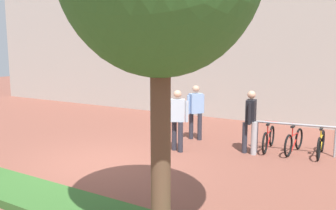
{
  "coord_description": "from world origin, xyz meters",
  "views": [
    {
      "loc": [
        5.95,
        -6.44,
        2.78
      ],
      "look_at": [
        0.64,
        2.15,
        1.25
      ],
      "focal_mm": 38.23,
      "sensor_mm": 36.0,
      "label": 1
    }
  ],
  "objects_px": {
    "person_casual_tan": "(196,109)",
    "person_shirt_white": "(177,117)",
    "bollard_steel": "(254,138)",
    "person_suited_dark": "(251,118)",
    "bike_rack_cluster": "(294,140)"
  },
  "relations": [
    {
      "from": "person_casual_tan",
      "to": "person_shirt_white",
      "type": "distance_m",
      "value": 1.47
    },
    {
      "from": "person_shirt_white",
      "to": "person_suited_dark",
      "type": "height_order",
      "value": "same"
    },
    {
      "from": "bike_rack_cluster",
      "to": "person_shirt_white",
      "type": "distance_m",
      "value": 3.27
    },
    {
      "from": "bike_rack_cluster",
      "to": "person_suited_dark",
      "type": "relative_size",
      "value": 1.21
    },
    {
      "from": "bike_rack_cluster",
      "to": "bollard_steel",
      "type": "distance_m",
      "value": 1.17
    },
    {
      "from": "bollard_steel",
      "to": "person_shirt_white",
      "type": "xyz_separation_m",
      "value": [
        -1.93,
        -0.78,
        0.53
      ]
    },
    {
      "from": "bike_rack_cluster",
      "to": "person_suited_dark",
      "type": "height_order",
      "value": "person_suited_dark"
    },
    {
      "from": "person_shirt_white",
      "to": "person_suited_dark",
      "type": "relative_size",
      "value": 1.0
    },
    {
      "from": "bollard_steel",
      "to": "person_shirt_white",
      "type": "height_order",
      "value": "person_shirt_white"
    },
    {
      "from": "bike_rack_cluster",
      "to": "person_casual_tan",
      "type": "height_order",
      "value": "person_casual_tan"
    },
    {
      "from": "bollard_steel",
      "to": "person_shirt_white",
      "type": "distance_m",
      "value": 2.15
    },
    {
      "from": "bike_rack_cluster",
      "to": "person_casual_tan",
      "type": "relative_size",
      "value": 1.21
    },
    {
      "from": "bollard_steel",
      "to": "person_casual_tan",
      "type": "bearing_deg",
      "value": 162.3
    },
    {
      "from": "person_shirt_white",
      "to": "bike_rack_cluster",
      "type": "bearing_deg",
      "value": 28.76
    },
    {
      "from": "person_casual_tan",
      "to": "person_shirt_white",
      "type": "bearing_deg",
      "value": -82.65
    }
  ]
}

